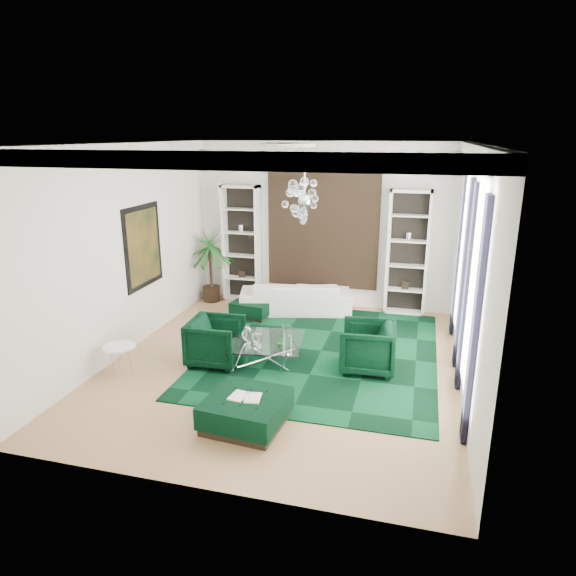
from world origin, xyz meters
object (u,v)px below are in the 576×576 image
(armchair_right, at_px, (367,347))
(ottoman_side, at_px, (254,308))
(coffee_table, at_px, (268,352))
(side_table, at_px, (121,361))
(sofa, at_px, (296,297))
(armchair_left, at_px, (216,341))
(ottoman_front, at_px, (246,411))
(palm, at_px, (210,256))

(armchair_right, height_order, ottoman_side, armchair_right)
(coffee_table, xyz_separation_m, ottoman_side, (-1.02, 2.27, -0.03))
(side_table, bearing_deg, coffee_table, 26.07)
(armchair_right, distance_m, side_table, 4.21)
(ottoman_side, bearing_deg, coffee_table, -65.83)
(sofa, bearing_deg, armchair_right, 112.21)
(sofa, xyz_separation_m, armchair_left, (-0.70, -3.03, 0.05))
(coffee_table, xyz_separation_m, ottoman_front, (0.31, -2.04, 0.00))
(sofa, height_order, armchair_left, armchair_left)
(ottoman_front, bearing_deg, armchair_right, 56.76)
(sofa, bearing_deg, ottoman_side, 16.97)
(armchair_right, distance_m, palm, 5.07)
(armchair_left, bearing_deg, ottoman_side, 0.20)
(side_table, bearing_deg, armchair_left, 31.74)
(armchair_right, bearing_deg, ottoman_side, -130.82)
(side_table, bearing_deg, ottoman_side, 69.82)
(ottoman_side, bearing_deg, armchair_right, -37.30)
(coffee_table, bearing_deg, side_table, -153.93)
(armchair_left, bearing_deg, side_table, 118.73)
(coffee_table, distance_m, palm, 3.96)
(armchair_left, xyz_separation_m, side_table, (-1.38, -0.86, -0.16))
(sofa, bearing_deg, palm, -21.08)
(armchair_left, bearing_deg, sofa, -16.07)
(armchair_right, xyz_separation_m, palm, (-4.11, 2.89, 0.70))
(side_table, height_order, palm, palm)
(ottoman_side, bearing_deg, armchair_left, -86.79)
(ottoman_side, bearing_deg, side_table, -110.18)
(ottoman_side, bearing_deg, palm, 149.94)
(armchair_left, relative_size, palm, 0.41)
(ottoman_front, xyz_separation_m, side_table, (-2.57, 0.94, 0.05))
(coffee_table, relative_size, side_table, 2.29)
(ottoman_front, relative_size, palm, 0.47)
(ottoman_side, xyz_separation_m, palm, (-1.34, 0.78, 0.94))
(armchair_right, xyz_separation_m, ottoman_side, (-2.77, 2.11, -0.24))
(ottoman_side, distance_m, ottoman_front, 4.51)
(sofa, distance_m, armchair_left, 3.11)
(armchair_right, bearing_deg, armchair_left, -84.62)
(palm, bearing_deg, coffee_table, -52.24)
(coffee_table, distance_m, ottoman_front, 2.06)
(armchair_left, distance_m, side_table, 1.63)
(palm, bearing_deg, armchair_right, -35.07)
(armchair_right, relative_size, ottoman_side, 1.12)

